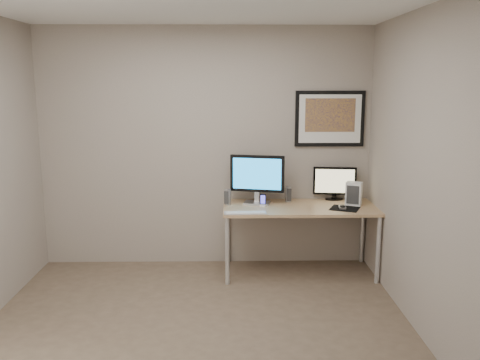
{
  "coord_description": "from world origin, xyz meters",
  "views": [
    {
      "loc": [
        0.28,
        -3.81,
        2.03
      ],
      "look_at": [
        0.37,
        1.1,
        1.06
      ],
      "focal_mm": 38.0,
      "sensor_mm": 36.0,
      "label": 1
    }
  ],
  "objects_px": {
    "monitor_tv": "(335,182)",
    "desk": "(300,212)",
    "framed_art": "(330,119)",
    "phone_dock": "(263,200)",
    "keyboard": "(245,213)",
    "fan_unit": "(354,194)",
    "speaker_left": "(228,197)",
    "speaker_right": "(288,194)",
    "monitor_large": "(257,177)"
  },
  "relations": [
    {
      "from": "speaker_right",
      "to": "fan_unit",
      "type": "distance_m",
      "value": 0.7
    },
    {
      "from": "monitor_large",
      "to": "keyboard",
      "type": "height_order",
      "value": "monitor_large"
    },
    {
      "from": "framed_art",
      "to": "fan_unit",
      "type": "height_order",
      "value": "framed_art"
    },
    {
      "from": "monitor_tv",
      "to": "speaker_left",
      "type": "xyz_separation_m",
      "value": [
        -1.17,
        -0.21,
        -0.11
      ]
    },
    {
      "from": "speaker_left",
      "to": "monitor_tv",
      "type": "bearing_deg",
      "value": 33.18
    },
    {
      "from": "monitor_tv",
      "to": "keyboard",
      "type": "height_order",
      "value": "monitor_tv"
    },
    {
      "from": "framed_art",
      "to": "monitor_tv",
      "type": "xyz_separation_m",
      "value": [
        0.07,
        -0.05,
        -0.7
      ]
    },
    {
      "from": "monitor_tv",
      "to": "keyboard",
      "type": "bearing_deg",
      "value": -144.37
    },
    {
      "from": "monitor_tv",
      "to": "fan_unit",
      "type": "bearing_deg",
      "value": -50.79
    },
    {
      "from": "monitor_large",
      "to": "fan_unit",
      "type": "relative_size",
      "value": 2.32
    },
    {
      "from": "monitor_large",
      "to": "desk",
      "type": "bearing_deg",
      "value": -1.89
    },
    {
      "from": "monitor_tv",
      "to": "keyboard",
      "type": "relative_size",
      "value": 1.12
    },
    {
      "from": "monitor_tv",
      "to": "speaker_right",
      "type": "relative_size",
      "value": 2.83
    },
    {
      "from": "fan_unit",
      "to": "monitor_tv",
      "type": "bearing_deg",
      "value": 146.95
    },
    {
      "from": "monitor_large",
      "to": "phone_dock",
      "type": "relative_size",
      "value": 4.35
    },
    {
      "from": "monitor_large",
      "to": "speaker_left",
      "type": "distance_m",
      "value": 0.38
    },
    {
      "from": "framed_art",
      "to": "speaker_left",
      "type": "distance_m",
      "value": 1.39
    },
    {
      "from": "framed_art",
      "to": "phone_dock",
      "type": "xyz_separation_m",
      "value": [
        -0.74,
        -0.32,
        -0.83
      ]
    },
    {
      "from": "speaker_left",
      "to": "fan_unit",
      "type": "bearing_deg",
      "value": 21.72
    },
    {
      "from": "framed_art",
      "to": "keyboard",
      "type": "bearing_deg",
      "value": -146.52
    },
    {
      "from": "speaker_left",
      "to": "speaker_right",
      "type": "bearing_deg",
      "value": 34.19
    },
    {
      "from": "monitor_tv",
      "to": "speaker_right",
      "type": "bearing_deg",
      "value": -165.37
    },
    {
      "from": "monitor_large",
      "to": "speaker_right",
      "type": "bearing_deg",
      "value": 27.56
    },
    {
      "from": "framed_art",
      "to": "speaker_left",
      "type": "bearing_deg",
      "value": -167.13
    },
    {
      "from": "framed_art",
      "to": "speaker_left",
      "type": "height_order",
      "value": "framed_art"
    },
    {
      "from": "desk",
      "to": "phone_dock",
      "type": "xyz_separation_m",
      "value": [
        -0.39,
        0.01,
        0.13
      ]
    },
    {
      "from": "framed_art",
      "to": "phone_dock",
      "type": "bearing_deg",
      "value": -156.67
    },
    {
      "from": "monitor_tv",
      "to": "speaker_left",
      "type": "bearing_deg",
      "value": -164.07
    },
    {
      "from": "monitor_tv",
      "to": "desk",
      "type": "bearing_deg",
      "value": -139.78
    },
    {
      "from": "phone_dock",
      "to": "keyboard",
      "type": "height_order",
      "value": "phone_dock"
    },
    {
      "from": "framed_art",
      "to": "fan_unit",
      "type": "distance_m",
      "value": 0.85
    },
    {
      "from": "speaker_right",
      "to": "monitor_tv",
      "type": "bearing_deg",
      "value": -0.19
    },
    {
      "from": "monitor_large",
      "to": "speaker_right",
      "type": "distance_m",
      "value": 0.41
    },
    {
      "from": "speaker_right",
      "to": "phone_dock",
      "type": "distance_m",
      "value": 0.35
    },
    {
      "from": "desk",
      "to": "monitor_large",
      "type": "xyz_separation_m",
      "value": [
        -0.44,
        0.11,
        0.36
      ]
    },
    {
      "from": "desk",
      "to": "phone_dock",
      "type": "distance_m",
      "value": 0.41
    },
    {
      "from": "monitor_tv",
      "to": "framed_art",
      "type": "bearing_deg",
      "value": 151.43
    },
    {
      "from": "keyboard",
      "to": "monitor_tv",
      "type": "bearing_deg",
      "value": 26.8
    },
    {
      "from": "desk",
      "to": "fan_unit",
      "type": "height_order",
      "value": "fan_unit"
    },
    {
      "from": "keyboard",
      "to": "speaker_left",
      "type": "bearing_deg",
      "value": 112.92
    },
    {
      "from": "monitor_large",
      "to": "fan_unit",
      "type": "height_order",
      "value": "monitor_large"
    },
    {
      "from": "monitor_large",
      "to": "framed_art",
      "type": "bearing_deg",
      "value": 27.86
    },
    {
      "from": "desk",
      "to": "speaker_left",
      "type": "xyz_separation_m",
      "value": [
        -0.76,
        0.08,
        0.15
      ]
    },
    {
      "from": "phone_dock",
      "to": "fan_unit",
      "type": "xyz_separation_m",
      "value": [
        0.96,
        0.03,
        0.06
      ]
    },
    {
      "from": "speaker_left",
      "to": "keyboard",
      "type": "xyz_separation_m",
      "value": [
        0.18,
        -0.36,
        -0.08
      ]
    },
    {
      "from": "desk",
      "to": "monitor_large",
      "type": "relative_size",
      "value": 2.8
    },
    {
      "from": "keyboard",
      "to": "speaker_right",
      "type": "bearing_deg",
      "value": 42.62
    },
    {
      "from": "keyboard",
      "to": "fan_unit",
      "type": "distance_m",
      "value": 1.21
    },
    {
      "from": "framed_art",
      "to": "phone_dock",
      "type": "relative_size",
      "value": 5.71
    },
    {
      "from": "phone_dock",
      "to": "framed_art",
      "type": "bearing_deg",
      "value": 39.05
    }
  ]
}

